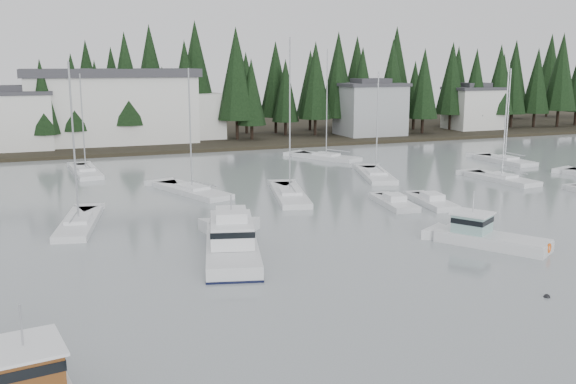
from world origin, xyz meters
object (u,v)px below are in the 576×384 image
object	(u,v)px
harbor_inn	(126,107)
runabout_1	(394,204)
sailboat_11	(86,173)
sailboat_8	(376,177)
lobster_boat_teal	(487,238)
sailboat_4	(290,196)
sailboat_9	(79,225)
sailboat_10	(192,192)
house_west	(17,119)
house_east_b	(473,107)
house_east_a	(370,108)
sailboat_3	(502,180)
sailboat_1	(505,162)
sailboat_0	(326,158)
runabout_4	(432,203)
cabin_cruiser_center	(232,245)

from	to	relation	value
harbor_inn	runabout_1	xyz separation A→B (m)	(16.47, -51.28, -5.64)
sailboat_11	sailboat_8	bearing A→B (deg)	-118.64
lobster_boat_teal	sailboat_4	xyz separation A→B (m)	(-6.89, 19.69, -0.41)
sailboat_9	sailboat_10	size ratio (longest dim) A/B	1.05
house_west	sailboat_11	world-z (taller)	sailboat_11
house_east_b	lobster_boat_teal	size ratio (longest dim) A/B	1.25
house_east_a	runabout_1	world-z (taller)	house_east_a
sailboat_3	sailboat_4	xyz separation A→B (m)	(-23.94, 0.13, 0.00)
house_west	house_east_b	size ratio (longest dim) A/B	1.00
house_east_b	sailboat_11	bearing A→B (deg)	-162.10
sailboat_4	sailboat_11	world-z (taller)	sailboat_4
sailboat_11	house_east_b	bearing A→B (deg)	-75.89
sailboat_1	runabout_1	size ratio (longest dim) A/B	1.84
sailboat_0	sailboat_10	size ratio (longest dim) A/B	1.18
house_east_b	lobster_boat_teal	bearing A→B (deg)	-125.87
sailboat_9	sailboat_0	bearing A→B (deg)	-40.18
sailboat_1	sailboat_10	size ratio (longest dim) A/B	0.98
sailboat_10	sailboat_1	bearing A→B (deg)	-102.60
harbor_inn	sailboat_3	world-z (taller)	sailboat_3
sailboat_0	sailboat_1	world-z (taller)	sailboat_0
house_west	sailboat_9	world-z (taller)	sailboat_9
lobster_boat_teal	sailboat_10	bearing A→B (deg)	-1.31
lobster_boat_teal	sailboat_3	world-z (taller)	sailboat_3
lobster_boat_teal	sailboat_4	size ratio (longest dim) A/B	0.51
runabout_4	sailboat_4	bearing A→B (deg)	63.17
house_west	sailboat_10	size ratio (longest dim) A/B	0.77
house_west	sailboat_8	xyz separation A→B (m)	(36.83, -34.79, -4.60)
harbor_inn	sailboat_4	distance (m)	46.02
sailboat_0	lobster_boat_teal	bearing A→B (deg)	143.75
sailboat_3	house_west	bearing A→B (deg)	42.80
cabin_cruiser_center	sailboat_10	bearing A→B (deg)	8.72
sailboat_4	sailboat_11	bearing A→B (deg)	53.27
sailboat_8	sailboat_9	world-z (taller)	sailboat_9
sailboat_4	sailboat_8	size ratio (longest dim) A/B	1.26
harbor_inn	sailboat_9	bearing A→B (deg)	-101.19
sailboat_4	runabout_1	world-z (taller)	sailboat_4
house_west	sailboat_11	xyz separation A→B (m)	(7.40, -21.16, -4.60)
cabin_cruiser_center	sailboat_3	bearing A→B (deg)	-51.12
sailboat_0	sailboat_9	world-z (taller)	sailboat_0
sailboat_4	sailboat_8	bearing A→B (deg)	-48.81
house_east_b	sailboat_10	distance (m)	70.60
sailboat_1	sailboat_8	size ratio (longest dim) A/B	1.02
runabout_4	sailboat_8	bearing A→B (deg)	-0.24
house_west	sailboat_11	size ratio (longest dim) A/B	0.82
house_east_a	sailboat_4	xyz separation A→B (m)	(-29.77, -40.39, -4.82)
sailboat_3	runabout_1	world-z (taller)	sailboat_3
house_east_a	sailboat_3	world-z (taller)	sailboat_3
sailboat_0	sailboat_9	size ratio (longest dim) A/B	1.13
sailboat_10	harbor_inn	bearing A→B (deg)	-18.14
house_east_b	sailboat_1	bearing A→B (deg)	-120.49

